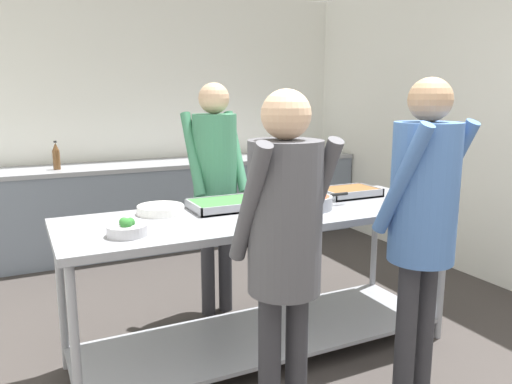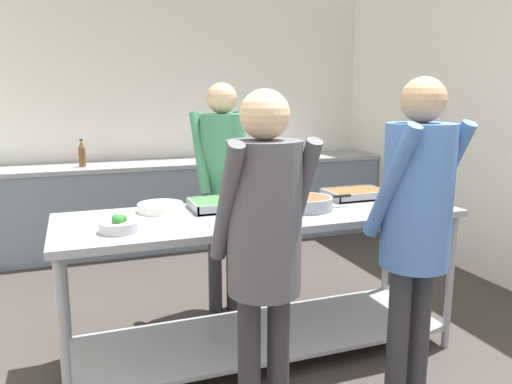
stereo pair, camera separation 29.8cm
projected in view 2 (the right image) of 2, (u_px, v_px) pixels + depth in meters
wall_rear at (181, 116)px, 5.45m from camera, size 4.36×0.06×2.65m
wall_right at (484, 123)px, 4.21m from camera, size 0.06×4.38×2.65m
back_counter at (190, 202)px, 5.28m from camera, size 4.20×0.65×0.88m
serving_counter at (262, 259)px, 2.96m from camera, size 2.32×0.77×0.89m
broccoli_bowl at (119, 226)px, 2.48m from camera, size 0.19×0.19×0.09m
plate_stack at (161, 207)px, 2.92m from camera, size 0.27×0.27×0.05m
serving_tray_roast at (224, 204)px, 2.99m from camera, size 0.40×0.29×0.05m
sauce_pan at (308, 203)px, 2.95m from camera, size 0.44×0.30×0.08m
serving_tray_vegetables at (355, 194)px, 3.29m from camera, size 0.39×0.27×0.05m
guest_serving_left at (416, 210)px, 2.37m from camera, size 0.46×0.37×1.64m
guest_serving_right at (264, 232)px, 2.13m from camera, size 0.43×0.33×1.59m
cook_behind_counter at (223, 172)px, 3.48m from camera, size 0.41×0.33×1.64m
water_bottle at (82, 154)px, 4.75m from camera, size 0.06×0.06×0.26m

